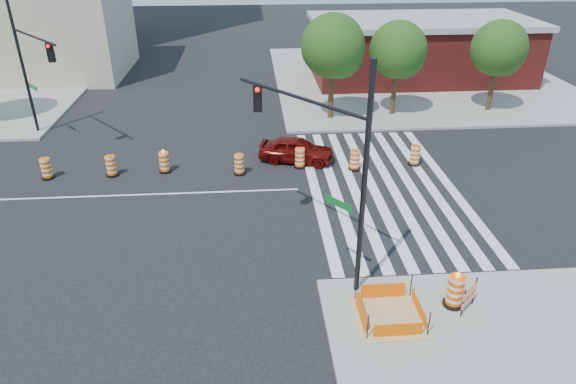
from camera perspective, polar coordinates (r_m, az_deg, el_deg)
name	(u,v)px	position (r m, az deg, el deg)	size (l,w,h in m)	color
ground	(144,195)	(24.13, -15.69, -0.28)	(120.00, 120.00, 0.00)	black
sidewalk_ne	(416,78)	(42.47, 14.03, 12.18)	(22.00, 22.00, 0.15)	gray
crosswalk_east	(382,186)	(24.36, 10.39, 0.64)	(6.75, 13.50, 0.01)	silver
lane_centerline	(144,195)	(24.13, -15.69, -0.27)	(14.00, 0.12, 0.01)	silver
excavation_pit	(389,315)	(16.54, 11.21, -13.25)	(2.20, 2.20, 0.90)	tan
brick_storefront	(419,49)	(41.95, 14.39, 15.12)	(16.50, 8.50, 4.60)	maroon
beige_midrise	(27,9)	(46.54, -27.03, 17.66)	(14.00, 10.00, 10.00)	#BFAF92
red_coupe	(296,150)	(26.27, 0.94, 4.73)	(1.53, 3.80, 1.29)	#590907
signal_pole_se	(326,149)	(16.04, 4.22, 4.77)	(3.70, 4.59, 7.63)	black
signal_pole_nw	(30,59)	(30.94, -26.71, 13.03)	(3.65, 4.41, 7.40)	black
pit_drum	(455,292)	(17.19, 18.06, -10.49)	(0.64, 0.64, 1.27)	black
barricade	(469,296)	(17.10, 19.50, -10.79)	(0.67, 0.64, 1.05)	#FF5805
tree_north_c	(333,50)	(31.35, 5.07, 15.48)	(3.78, 3.77, 6.41)	#382314
tree_north_d	(398,53)	(32.74, 12.15, 14.86)	(3.45, 3.45, 5.86)	#382314
tree_north_e	(499,51)	(35.30, 22.39, 14.27)	(3.44, 3.40, 5.78)	#382314
median_drum_2	(46,169)	(27.11, -25.25, 2.31)	(0.60, 0.60, 1.02)	black
median_drum_3	(111,167)	(26.22, -19.03, 2.69)	(0.60, 0.60, 1.02)	black
median_drum_4	(164,163)	(25.89, -13.57, 3.19)	(0.60, 0.60, 1.18)	black
median_drum_5	(239,165)	(25.07, -5.43, 3.01)	(0.60, 0.60, 1.02)	black
median_drum_6	(300,158)	(25.68, 1.32, 3.75)	(0.60, 0.60, 1.02)	black
median_drum_7	(355,161)	(25.63, 7.43, 3.47)	(0.60, 0.60, 1.02)	black
median_drum_8	(415,156)	(26.71, 13.92, 3.89)	(0.60, 0.60, 1.02)	black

